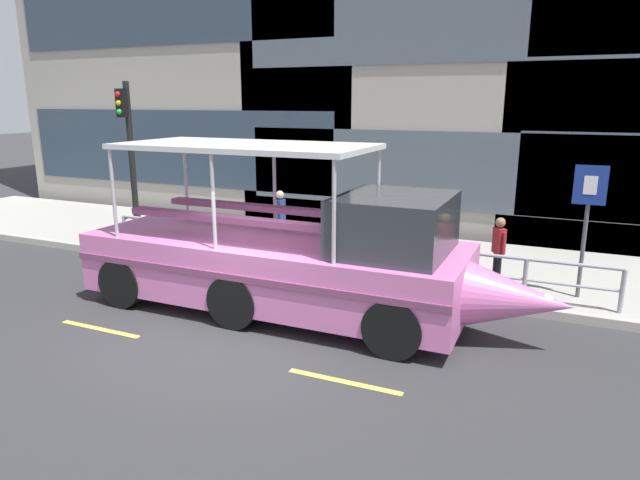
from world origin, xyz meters
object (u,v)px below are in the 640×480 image
Objects in this scene: parking_sign at (588,209)px; duck_tour_boat at (297,260)px; traffic_light_pole at (129,149)px; leaned_bicycle at (145,230)px; pedestrian_mid_left at (360,221)px; pedestrian_mid_right at (280,214)px; pedestrian_near_bow at (499,246)px.

parking_sign is 0.28× the size of duck_tour_boat.
traffic_light_pole reaches higher than parking_sign.
traffic_light_pole is 1.63× the size of parking_sign.
parking_sign is 11.12m from leaned_bicycle.
traffic_light_pole is 2.50× the size of pedestrian_mid_left.
traffic_light_pole reaches higher than duck_tour_boat.
duck_tour_boat is at bearing -57.49° from pedestrian_mid_right.
pedestrian_near_bow is at bearing -179.84° from parking_sign.
pedestrian_near_bow is (9.42, 0.08, 0.54)m from leaned_bicycle.
duck_tour_boat is (6.00, -2.55, 0.52)m from leaned_bicycle.
parking_sign is at bearing 27.70° from duck_tour_boat.
parking_sign is (11.12, 0.34, -0.82)m from traffic_light_pole.
parking_sign is at bearing -7.43° from pedestrian_mid_right.
pedestrian_mid_left is (6.13, 0.59, 0.67)m from leaned_bicycle.
pedestrian_mid_left reaches higher than leaned_bicycle.
duck_tour_boat is 6.20× the size of pedestrian_near_bow.
leaned_bicycle is 9.44m from pedestrian_near_bow.
pedestrian_mid_right reaches higher than leaned_bicycle.
pedestrian_mid_right is at bearing 18.67° from traffic_light_pole.
duck_tour_boat reaches higher than leaned_bicycle.
pedestrian_near_bow is at bearing 37.56° from duck_tour_boat.
duck_tour_boat reaches higher than pedestrian_mid_right.
pedestrian_mid_left is (6.23, 0.84, -1.58)m from traffic_light_pole.
pedestrian_mid_right is (-2.42, 0.45, -0.10)m from pedestrian_mid_left.
traffic_light_pole is 2.78× the size of pedestrian_mid_right.
parking_sign is 5.75m from duck_tour_boat.
duck_tour_boat reaches higher than pedestrian_near_bow.
parking_sign is 1.53× the size of pedestrian_mid_left.
traffic_light_pole is 6.75m from duck_tour_boat.
pedestrian_mid_right is (-7.31, 0.95, -0.87)m from parking_sign.
duck_tour_boat is at bearing -23.03° from leaned_bicycle.
pedestrian_near_bow is at bearing 0.50° from leaned_bicycle.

